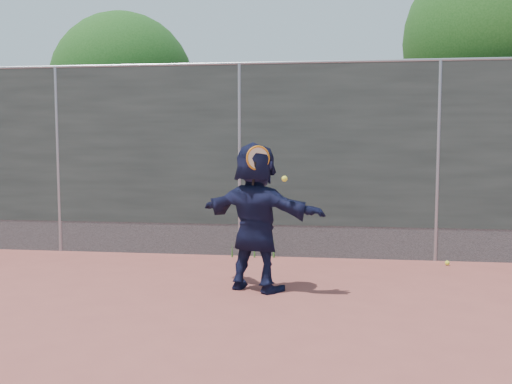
# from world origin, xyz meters

# --- Properties ---
(ground) EXTENTS (80.00, 80.00, 0.00)m
(ground) POSITION_xyz_m (0.00, 0.00, 0.00)
(ground) COLOR #9E4C42
(ground) RESTS_ON ground
(player) EXTENTS (1.74, 1.13, 1.80)m
(player) POSITION_xyz_m (0.53, 1.46, 0.90)
(player) COLOR #121533
(player) RESTS_ON ground
(ball_ground) EXTENTS (0.07, 0.07, 0.07)m
(ball_ground) POSITION_xyz_m (3.12, 3.18, 0.03)
(ball_ground) COLOR yellow
(ball_ground) RESTS_ON ground
(fence) EXTENTS (20.00, 0.06, 3.03)m
(fence) POSITION_xyz_m (-0.00, 3.50, 1.58)
(fence) COLOR #38423D
(fence) RESTS_ON ground
(swing_action) EXTENTS (0.49, 0.21, 0.51)m
(swing_action) POSITION_xyz_m (0.61, 1.26, 1.57)
(swing_action) COLOR #C86E12
(swing_action) RESTS_ON ground
(tree_left) EXTENTS (3.15, 3.00, 4.53)m
(tree_left) POSITION_xyz_m (-2.85, 6.55, 2.94)
(tree_left) COLOR #382314
(tree_left) RESTS_ON ground
(weed_clump) EXTENTS (0.68, 0.07, 0.30)m
(weed_clump) POSITION_xyz_m (0.29, 3.38, 0.13)
(weed_clump) COLOR #387226
(weed_clump) RESTS_ON ground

